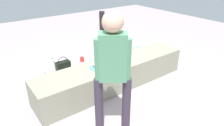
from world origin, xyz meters
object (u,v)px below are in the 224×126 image
at_px(cake_plate, 96,67).
at_px(gift_bag, 138,54).
at_px(cake_box_white, 34,72).
at_px(adult_standing, 113,65).
at_px(handbag_black_leather, 63,67).
at_px(party_cup_red, 82,59).
at_px(water_bottle_near_gift, 46,83).
at_px(child_seated, 112,52).
at_px(water_bottle_far_side, 53,63).
at_px(handbag_brown_canvas, 120,61).

relative_size(cake_plate, gift_bag, 0.59).
distance_m(cake_plate, cake_box_white, 1.47).
distance_m(adult_standing, cake_box_white, 2.29).
height_order(adult_standing, handbag_black_leather, adult_standing).
relative_size(party_cup_red, cake_box_white, 0.34).
xyz_separation_m(water_bottle_near_gift, party_cup_red, (1.04, 0.61, -0.05)).
bearing_deg(child_seated, party_cup_red, 86.36).
distance_m(gift_bag, party_cup_red, 1.26).
relative_size(water_bottle_near_gift, party_cup_red, 2.17).
bearing_deg(gift_bag, cake_plate, -160.49).
height_order(water_bottle_near_gift, handbag_black_leather, handbag_black_leather).
distance_m(child_seated, water_bottle_far_side, 1.58).
bearing_deg(handbag_black_leather, child_seated, -64.81).
xyz_separation_m(gift_bag, handbag_black_leather, (-1.58, 0.49, -0.04)).
relative_size(adult_standing, water_bottle_far_side, 7.35).
relative_size(adult_standing, cake_box_white, 5.14).
xyz_separation_m(cake_box_white, handbag_brown_canvas, (1.59, -0.71, 0.07)).
bearing_deg(party_cup_red, adult_standing, -108.25).
relative_size(water_bottle_far_side, handbag_black_leather, 0.61).
bearing_deg(water_bottle_near_gift, child_seated, -34.11).
relative_size(cake_plate, handbag_brown_canvas, 0.64).
distance_m(cake_plate, water_bottle_far_side, 1.41).
bearing_deg(gift_bag, handbag_black_leather, 162.88).
height_order(child_seated, adult_standing, adult_standing).
bearing_deg(cake_box_white, child_seated, -51.78).
distance_m(water_bottle_far_side, cake_box_white, 0.46).
xyz_separation_m(party_cup_red, handbag_brown_canvas, (0.52, -0.71, 0.08)).
height_order(cake_plate, water_bottle_far_side, cake_plate).
relative_size(child_seated, party_cup_red, 4.67).
distance_m(adult_standing, water_bottle_near_gift, 1.73).
bearing_deg(cake_box_white, water_bottle_near_gift, -86.98).
bearing_deg(handbag_brown_canvas, child_seated, -137.40).
bearing_deg(cake_plate, handbag_black_leather, 99.76).
height_order(gift_bag, handbag_brown_canvas, gift_bag).
relative_size(cake_plate, cake_box_white, 0.75).
height_order(cake_box_white, handbag_brown_canvas, handbag_brown_canvas).
bearing_deg(gift_bag, handbag_brown_canvas, 177.33).
height_order(cake_plate, water_bottle_near_gift, cake_plate).
bearing_deg(handbag_black_leather, adult_standing, -94.04).
height_order(water_bottle_far_side, handbag_brown_canvas, handbag_brown_canvas).
bearing_deg(water_bottle_near_gift, water_bottle_far_side, 59.89).
height_order(water_bottle_far_side, party_cup_red, water_bottle_far_side).
distance_m(cake_plate, party_cup_red, 1.36).
relative_size(child_seated, cake_box_white, 1.61).
relative_size(cake_plate, water_bottle_near_gift, 1.00).
height_order(water_bottle_near_gift, cake_box_white, water_bottle_near_gift).
bearing_deg(child_seated, cake_plate, 174.74).
bearing_deg(party_cup_red, handbag_black_leather, -156.25).
height_order(adult_standing, water_bottle_far_side, adult_standing).
distance_m(water_bottle_far_side, handbag_brown_canvas, 1.41).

